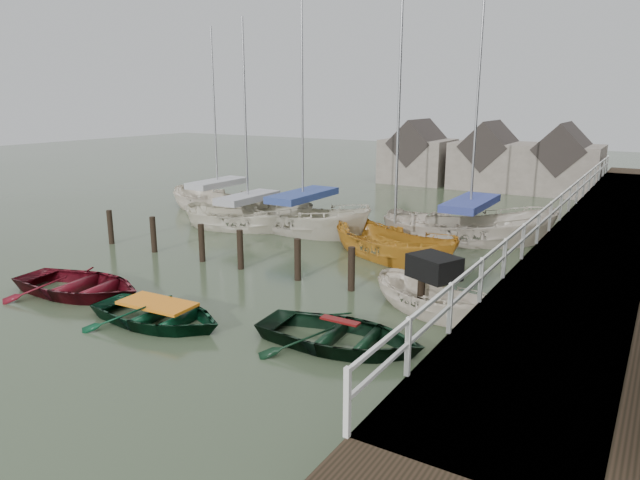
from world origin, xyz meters
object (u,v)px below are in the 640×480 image
Objects in this scene: sailboat_c at (394,257)px; sailboat_d at (468,240)px; motorboat at (430,309)px; sailboat_e at (219,210)px; sailboat_b at (303,230)px; rowboat_red at (81,295)px; sailboat_a at (249,227)px; rowboat_green at (159,324)px; rowboat_dkgreen at (340,346)px.

sailboat_d reaches higher than sailboat_c.
motorboat is 16.89m from sailboat_e.
rowboat_red is at bearing 179.65° from sailboat_b.
sailboat_d reaches higher than rowboat_red.
sailboat_e is at bearing 39.75° from sailboat_a.
sailboat_e is at bearing 31.90° from rowboat_green.
rowboat_dkgreen is 0.34× the size of sailboat_d.
motorboat is 5.65m from sailboat_c.
sailboat_b reaches higher than sailboat_a.
sailboat_b reaches higher than motorboat.
rowboat_red is 1.11× the size of rowboat_green.
sailboat_b is 1.12× the size of sailboat_c.
sailboat_c is (5.28, -1.83, -0.05)m from sailboat_b.
rowboat_green is 0.94× the size of motorboat.
sailboat_d is (-0.53, 11.81, 0.06)m from rowboat_dkgreen.
rowboat_green is 0.38× the size of sailboat_e.
rowboat_dkgreen is at bearing -173.17° from motorboat.
motorboat is 12.33m from sailboat_a.
sailboat_e is at bearing 68.26° from sailboat_d.
sailboat_b is at bearing 31.88° from rowboat_dkgreen.
sailboat_d is at bearing -21.70° from rowboat_green.
motorboat reaches higher than rowboat_green.
sailboat_b is (-2.63, 11.04, 0.06)m from rowboat_green.
motorboat is 0.40× the size of sailboat_e.
rowboat_green is at bearing 152.38° from motorboat.
sailboat_c is at bearing -44.05° from rowboat_red.
sailboat_a reaches higher than rowboat_green.
sailboat_a reaches higher than rowboat_dkgreen.
rowboat_dkgreen is 12.27m from sailboat_b.
sailboat_c reaches higher than sailboat_e.
rowboat_red is 3.80m from rowboat_green.
rowboat_red reaches higher than rowboat_green.
sailboat_b reaches higher than sailboat_e.
sailboat_d is at bearing 34.81° from motorboat.
rowboat_red is 0.41× the size of sailboat_c.
sailboat_c is at bearing 9.80° from rowboat_dkgreen.
sailboat_d reaches higher than rowboat_green.
sailboat_a is (-5.10, 10.24, 0.06)m from rowboat_green.
motorboat is at bearing -55.65° from rowboat_green.
rowboat_green is 11.35m from sailboat_b.
sailboat_c is (7.75, -1.02, -0.05)m from sailboat_a.
rowboat_dkgreen is 0.35× the size of sailboat_b.
sailboat_c is (-2.16, 7.93, 0.01)m from rowboat_dkgreen.
motorboat is 10.67m from sailboat_b.
sailboat_a is (-9.91, 8.95, 0.06)m from rowboat_dkgreen.
sailboat_d is (4.28, 13.10, 0.06)m from rowboat_green.
rowboat_dkgreen reaches higher than rowboat_green.
sailboat_e reaches higher than rowboat_red.
sailboat_e is (-13.81, 11.32, 0.06)m from rowboat_dkgreen.
sailboat_d is at bearing -79.88° from sailboat_e.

